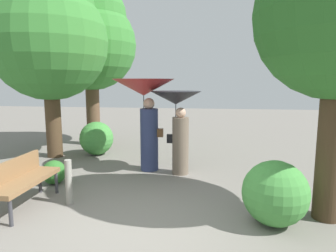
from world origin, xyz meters
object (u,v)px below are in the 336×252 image
person_left (145,100)px  tree_mid_left (90,36)px  person_right (177,114)px  park_bench (21,178)px  path_marker_post (69,182)px  tree_near_left (48,31)px

person_left → tree_mid_left: (-2.39, 2.66, 1.92)m
person_right → tree_mid_left: size_ratio=0.35×
park_bench → path_marker_post: bearing=-73.6°
park_bench → person_right: bearing=-47.4°
park_bench → path_marker_post: park_bench is taller
person_left → tree_near_left: size_ratio=0.41×
path_marker_post → tree_mid_left: bearing=107.1°
person_left → person_right: person_left is taller
tree_mid_left → park_bench: bearing=-81.5°
person_left → path_marker_post: person_left is taller
person_right → tree_mid_left: bearing=53.0°
person_right → park_bench: (-2.43, -2.24, -0.90)m
tree_mid_left → person_left: bearing=-48.0°
person_right → park_bench: person_right is taller
person_left → path_marker_post: size_ratio=2.76×
park_bench → path_marker_post: 0.78m
tree_near_left → person_left: bearing=-17.3°
tree_near_left → park_bench: bearing=-69.7°
person_right → tree_near_left: 4.35m
tree_near_left → path_marker_post: (1.97, -3.11, -3.09)m
person_right → park_bench: bearing=137.6°
tree_mid_left → path_marker_post: (1.50, -4.88, -3.22)m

